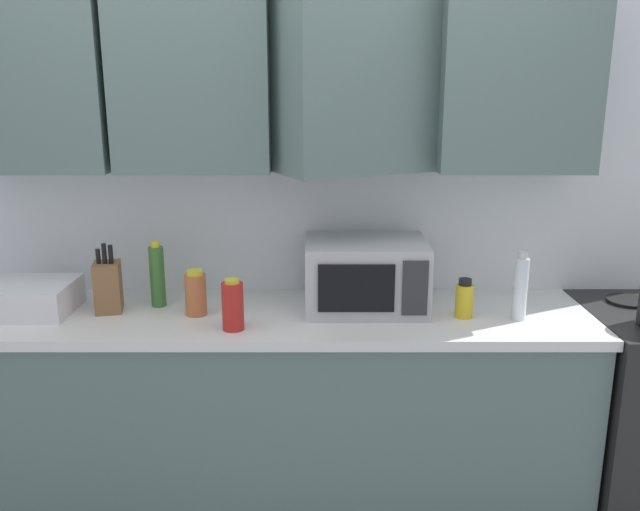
{
  "coord_description": "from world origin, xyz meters",
  "views": [
    {
      "loc": [
        0.18,
        -2.77,
        1.78
      ],
      "look_at": [
        0.18,
        -0.25,
        1.12
      ],
      "focal_mm": 36.68,
      "sensor_mm": 36.0,
      "label": 1
    }
  ],
  "objects_px": {
    "knife_block": "(107,286)",
    "bottle_green_oil": "(156,276)",
    "bottle_spice_jar": "(195,293)",
    "bottle_yellow_mustard": "(463,299)",
    "microwave": "(365,275)",
    "bottle_red_sauce": "(232,305)",
    "dish_rack": "(23,298)",
    "bottle_clear_tall": "(519,288)"
  },
  "relations": [
    {
      "from": "dish_rack",
      "to": "bottle_red_sauce",
      "type": "height_order",
      "value": "bottle_red_sauce"
    },
    {
      "from": "bottle_clear_tall",
      "to": "bottle_yellow_mustard",
      "type": "bearing_deg",
      "value": 173.25
    },
    {
      "from": "dish_rack",
      "to": "bottle_green_oil",
      "type": "xyz_separation_m",
      "value": [
        0.51,
        0.08,
        0.07
      ]
    },
    {
      "from": "knife_block",
      "to": "bottle_spice_jar",
      "type": "height_order",
      "value": "knife_block"
    },
    {
      "from": "bottle_clear_tall",
      "to": "bottle_yellow_mustard",
      "type": "distance_m",
      "value": 0.22
    },
    {
      "from": "bottle_red_sauce",
      "to": "bottle_clear_tall",
      "type": "bearing_deg",
      "value": 5.67
    },
    {
      "from": "knife_block",
      "to": "bottle_green_oil",
      "type": "relative_size",
      "value": 1.03
    },
    {
      "from": "bottle_red_sauce",
      "to": "bottle_green_oil",
      "type": "relative_size",
      "value": 0.71
    },
    {
      "from": "bottle_clear_tall",
      "to": "bottle_red_sauce",
      "type": "relative_size",
      "value": 1.39
    },
    {
      "from": "knife_block",
      "to": "bottle_clear_tall",
      "type": "distance_m",
      "value": 1.61
    },
    {
      "from": "bottle_clear_tall",
      "to": "bottle_green_oil",
      "type": "bearing_deg",
      "value": 173.57
    },
    {
      "from": "microwave",
      "to": "dish_rack",
      "type": "distance_m",
      "value": 1.36
    },
    {
      "from": "bottle_red_sauce",
      "to": "bottle_yellow_mustard",
      "type": "bearing_deg",
      "value": 8.55
    },
    {
      "from": "dish_rack",
      "to": "bottle_spice_jar",
      "type": "xyz_separation_m",
      "value": [
        0.69,
        -0.03,
        0.03
      ]
    },
    {
      "from": "microwave",
      "to": "knife_block",
      "type": "distance_m",
      "value": 1.03
    },
    {
      "from": "knife_block",
      "to": "bottle_green_oil",
      "type": "height_order",
      "value": "knife_block"
    },
    {
      "from": "microwave",
      "to": "bottle_spice_jar",
      "type": "bearing_deg",
      "value": -173.1
    },
    {
      "from": "dish_rack",
      "to": "bottle_spice_jar",
      "type": "height_order",
      "value": "bottle_spice_jar"
    },
    {
      "from": "bottle_green_oil",
      "to": "bottle_red_sauce",
      "type": "bearing_deg",
      "value": -38.3
    },
    {
      "from": "knife_block",
      "to": "dish_rack",
      "type": "bearing_deg",
      "value": -178.04
    },
    {
      "from": "dish_rack",
      "to": "bottle_yellow_mustard",
      "type": "bearing_deg",
      "value": -1.95
    },
    {
      "from": "dish_rack",
      "to": "bottle_green_oil",
      "type": "relative_size",
      "value": 1.39
    },
    {
      "from": "bottle_clear_tall",
      "to": "bottle_green_oil",
      "type": "xyz_separation_m",
      "value": [
        -1.43,
        0.16,
        0.0
      ]
    },
    {
      "from": "bottle_clear_tall",
      "to": "bottle_green_oil",
      "type": "height_order",
      "value": "bottle_green_oil"
    },
    {
      "from": "bottle_red_sauce",
      "to": "bottle_yellow_mustard",
      "type": "xyz_separation_m",
      "value": [
        0.88,
        0.13,
        -0.02
      ]
    },
    {
      "from": "dish_rack",
      "to": "bottle_yellow_mustard",
      "type": "relative_size",
      "value": 2.44
    },
    {
      "from": "microwave",
      "to": "bottle_yellow_mustard",
      "type": "relative_size",
      "value": 3.09
    },
    {
      "from": "bottle_red_sauce",
      "to": "bottle_spice_jar",
      "type": "distance_m",
      "value": 0.23
    },
    {
      "from": "knife_block",
      "to": "bottle_yellow_mustard",
      "type": "height_order",
      "value": "knife_block"
    },
    {
      "from": "dish_rack",
      "to": "bottle_clear_tall",
      "type": "distance_m",
      "value": 1.95
    },
    {
      "from": "microwave",
      "to": "bottle_red_sauce",
      "type": "relative_size",
      "value": 2.47
    },
    {
      "from": "knife_block",
      "to": "bottle_green_oil",
      "type": "distance_m",
      "value": 0.2
    },
    {
      "from": "microwave",
      "to": "bottle_yellow_mustard",
      "type": "bearing_deg",
      "value": -16.31
    },
    {
      "from": "bottle_red_sauce",
      "to": "bottle_spice_jar",
      "type": "height_order",
      "value": "bottle_red_sauce"
    },
    {
      "from": "bottle_spice_jar",
      "to": "bottle_green_oil",
      "type": "bearing_deg",
      "value": 148.23
    },
    {
      "from": "microwave",
      "to": "bottle_red_sauce",
      "type": "height_order",
      "value": "microwave"
    },
    {
      "from": "bottle_red_sauce",
      "to": "microwave",
      "type": "bearing_deg",
      "value": 25.64
    },
    {
      "from": "knife_block",
      "to": "bottle_red_sauce",
      "type": "bearing_deg",
      "value": -21.23
    },
    {
      "from": "microwave",
      "to": "bottle_green_oil",
      "type": "bearing_deg",
      "value": 178.21
    },
    {
      "from": "bottle_red_sauce",
      "to": "bottle_green_oil",
      "type": "xyz_separation_m",
      "value": [
        -0.34,
        0.27,
        0.04
      ]
    },
    {
      "from": "bottle_clear_tall",
      "to": "bottle_yellow_mustard",
      "type": "xyz_separation_m",
      "value": [
        -0.21,
        0.02,
        -0.06
      ]
    },
    {
      "from": "dish_rack",
      "to": "knife_block",
      "type": "bearing_deg",
      "value": 1.96
    }
  ]
}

